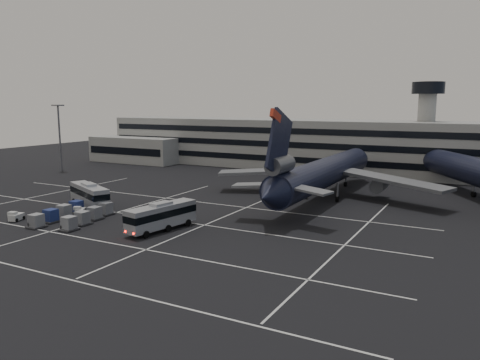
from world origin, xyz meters
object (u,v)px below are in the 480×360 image
(bus_far, at_px, (89,194))
(tug_a, at_px, (16,217))
(bus_near, at_px, (161,215))
(uld_cluster, at_px, (75,213))
(trijet_main, at_px, (324,173))

(bus_far, xyz_separation_m, tug_a, (-2.94, -12.83, -1.74))
(bus_near, height_order, uld_cluster, bus_near)
(tug_a, bearing_deg, bus_far, 59.95)
(trijet_main, height_order, uld_cluster, trijet_main)
(tug_a, bearing_deg, trijet_main, 29.49)
(bus_near, bearing_deg, trijet_main, 77.51)
(bus_far, distance_m, tug_a, 13.28)
(bus_far, xyz_separation_m, uld_cluster, (4.66, -7.70, -1.40))
(uld_cluster, bearing_deg, bus_far, 121.16)
(bus_far, distance_m, uld_cluster, 9.11)
(tug_a, distance_m, uld_cluster, 9.18)
(tug_a, bearing_deg, uld_cluster, 16.90)
(bus_far, bearing_deg, trijet_main, -27.39)
(uld_cluster, bearing_deg, trijet_main, 49.09)
(uld_cluster, bearing_deg, bus_near, 4.69)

